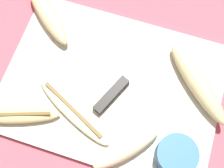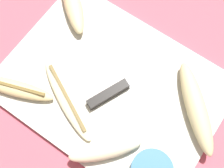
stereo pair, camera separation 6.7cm
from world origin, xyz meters
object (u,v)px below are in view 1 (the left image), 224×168
object	(u,v)px
banana_pale_long	(73,110)
banana_bright_far	(126,148)
banana_ripe_center	(48,15)
prep_bowl	(176,155)
banana_mellow_near	(198,83)
knife	(117,88)
banana_spotted_left	(17,115)

from	to	relation	value
banana_pale_long	banana_bright_far	distance (m)	0.14
banana_ripe_center	prep_bowl	xyz separation A→B (m)	(0.36, -0.22, 0.01)
banana_mellow_near	prep_bowl	world-z (taller)	prep_bowl
banana_pale_long	banana_mellow_near	bearing A→B (deg)	29.98
banana_pale_long	prep_bowl	size ratio (longest dim) A/B	2.54
knife	banana_pale_long	xyz separation A→B (m)	(-0.07, -0.08, 0.00)
banana_spotted_left	banana_bright_far	bearing A→B (deg)	1.07
banana_mellow_near	banana_ripe_center	size ratio (longest dim) A/B	1.08
knife	banana_spotted_left	world-z (taller)	banana_spotted_left
knife	banana_ripe_center	size ratio (longest dim) A/B	1.27
knife	banana_pale_long	bearing A→B (deg)	-110.85
banana_mellow_near	banana_spotted_left	size ratio (longest dim) A/B	0.98
banana_pale_long	banana_spotted_left	distance (m)	0.12
banana_spotted_left	prep_bowl	distance (m)	0.33
banana_mellow_near	banana_pale_long	xyz separation A→B (m)	(-0.23, -0.14, -0.01)
knife	banana_mellow_near	world-z (taller)	banana_mellow_near
banana_mellow_near	banana_pale_long	size ratio (longest dim) A/B	0.86
banana_ripe_center	banana_bright_far	size ratio (longest dim) A/B	1.18
banana_mellow_near	prep_bowl	size ratio (longest dim) A/B	2.18
banana_mellow_near	banana_spotted_left	world-z (taller)	banana_mellow_near
banana_spotted_left	banana_bright_far	xyz separation A→B (m)	(0.24, 0.00, 0.01)
knife	banana_mellow_near	xyz separation A→B (m)	(0.16, 0.06, 0.01)
knife	prep_bowl	xyz separation A→B (m)	(0.15, -0.10, 0.02)
banana_ripe_center	banana_pale_long	bearing A→B (deg)	-55.36
banana_spotted_left	banana_bright_far	world-z (taller)	banana_bright_far
banana_mellow_near	prep_bowl	distance (m)	0.16
banana_ripe_center	banana_bright_far	distance (m)	0.36
banana_ripe_center	banana_bright_far	xyz separation A→B (m)	(0.26, -0.24, -0.00)
prep_bowl	banana_pale_long	bearing A→B (deg)	173.10
knife	banana_bright_far	bearing A→B (deg)	-41.11
banana_bright_far	banana_spotted_left	bearing A→B (deg)	-178.93
banana_ripe_center	banana_mellow_near	bearing A→B (deg)	-9.28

